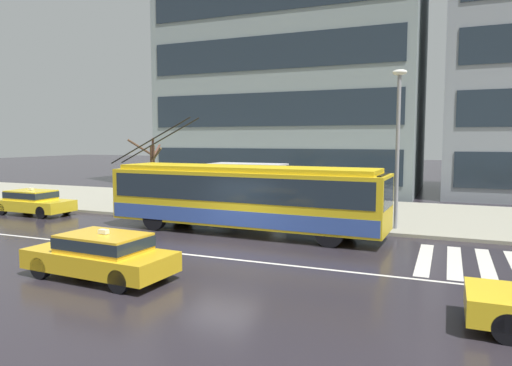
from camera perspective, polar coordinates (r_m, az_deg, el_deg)
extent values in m
plane|color=#272229|center=(16.87, -4.29, -7.99)|extent=(160.00, 160.00, 0.00)
cube|color=gray|center=(25.57, 5.37, -3.27)|extent=(80.00, 10.00, 0.14)
cube|color=beige|center=(16.39, 19.89, -8.68)|extent=(0.44, 4.40, 0.01)
cube|color=beige|center=(16.38, 23.07, -8.80)|extent=(0.44, 4.40, 0.01)
cube|color=beige|center=(16.42, 26.25, -8.89)|extent=(0.44, 4.40, 0.01)
cube|color=silver|center=(15.84, -6.27, -8.88)|extent=(72.00, 0.14, 0.01)
cube|color=gold|center=(19.38, -1.50, -1.73)|extent=(11.77, 2.86, 2.17)
cube|color=gold|center=(19.27, -1.51, 1.76)|extent=(11.06, 2.59, 0.20)
cube|color=#1E2833|center=(19.33, -1.51, -0.46)|extent=(11.31, 2.87, 1.00)
cube|color=#334F9C|center=(19.48, -1.50, -3.76)|extent=(11.66, 2.88, 0.61)
cube|color=#1E2833|center=(17.60, 15.74, -1.23)|extent=(0.19, 2.17, 1.08)
cube|color=black|center=(17.57, 15.30, 0.57)|extent=(0.22, 1.87, 0.28)
cylinder|color=black|center=(21.87, -11.82, 5.01)|extent=(4.35, 0.21, 2.10)
cylinder|color=black|center=(21.30, -12.93, 4.99)|extent=(4.35, 0.21, 2.10)
cylinder|color=black|center=(19.20, 10.72, -4.85)|extent=(1.05, 0.34, 1.04)
cylinder|color=black|center=(17.14, 9.00, -6.05)|extent=(1.05, 0.34, 1.04)
cylinder|color=black|center=(22.29, -8.97, -3.41)|extent=(1.05, 0.34, 1.04)
cylinder|color=black|center=(20.54, -12.29, -4.21)|extent=(1.05, 0.34, 1.04)
cylinder|color=black|center=(10.44, 28.45, -15.34)|extent=(0.62, 0.20, 0.62)
cylinder|color=black|center=(11.89, 27.68, -12.78)|extent=(0.62, 0.20, 0.62)
cube|color=gold|center=(14.01, -18.53, -8.89)|extent=(4.42, 2.05, 0.55)
cube|color=gold|center=(13.77, -18.08, -6.92)|extent=(2.42, 1.68, 0.48)
cube|color=#1E2833|center=(13.77, -18.08, -6.82)|extent=(2.46, 1.70, 0.31)
cube|color=silver|center=(13.71, -18.11, -5.65)|extent=(0.29, 0.18, 0.12)
cylinder|color=black|center=(14.56, -24.81, -9.37)|extent=(0.63, 0.24, 0.62)
cylinder|color=black|center=(15.59, -20.22, -8.25)|extent=(0.63, 0.24, 0.62)
cylinder|color=black|center=(12.55, -16.35, -11.43)|extent=(0.63, 0.24, 0.62)
cylinder|color=black|center=(13.73, -11.80, -9.87)|extent=(0.63, 0.24, 0.62)
cube|color=yellow|center=(26.76, -25.49, -2.43)|extent=(4.28, 1.84, 0.55)
cube|color=yellow|center=(26.83, -25.77, -1.32)|extent=(2.33, 1.55, 0.48)
cube|color=#1E2833|center=(26.83, -25.77, -1.27)|extent=(2.37, 1.57, 0.31)
cube|color=silver|center=(26.80, -25.80, -0.66)|extent=(0.28, 0.17, 0.12)
cylinder|color=black|center=(26.27, -22.19, -2.88)|extent=(0.62, 0.21, 0.62)
cylinder|color=black|center=(25.24, -24.71, -3.30)|extent=(0.62, 0.21, 0.62)
cylinder|color=black|center=(28.34, -26.15, -2.46)|extent=(0.62, 0.21, 0.62)
cylinder|color=black|center=(27.39, -28.62, -2.82)|extent=(0.62, 0.21, 0.62)
cylinder|color=gray|center=(21.20, 2.35, -1.40)|extent=(0.08, 0.08, 2.52)
cylinder|color=gray|center=(22.53, -5.53, -1.02)|extent=(0.08, 0.08, 2.52)
cylinder|color=gray|center=(22.45, 3.52, -1.03)|extent=(0.08, 0.08, 2.52)
cylinder|color=gray|center=(23.71, -4.01, -0.69)|extent=(0.08, 0.08, 2.52)
cube|color=#99ADB2|center=(23.03, -0.35, -0.73)|extent=(3.12, 0.04, 2.02)
cube|color=#B2B2B7|center=(22.32, -1.02, 2.29)|extent=(3.59, 1.63, 0.08)
cube|color=brown|center=(22.83, -0.67, -2.96)|extent=(2.30, 0.36, 0.08)
cylinder|color=black|center=(22.77, 11.55, -3.23)|extent=(0.14, 0.14, 0.79)
cylinder|color=black|center=(22.62, 11.40, -3.28)|extent=(0.14, 0.14, 0.79)
cylinder|color=gray|center=(22.61, 11.51, -1.48)|extent=(0.42, 0.42, 0.62)
sphere|color=tan|center=(22.56, 11.53, -0.41)|extent=(0.23, 0.23, 0.23)
cone|color=#3244A4|center=(22.64, 11.65, 0.37)|extent=(1.03, 1.03, 0.27)
cylinder|color=#333333|center=(22.69, 11.63, -0.96)|extent=(0.02, 0.02, 0.79)
cylinder|color=navy|center=(23.06, -2.78, -2.97)|extent=(0.14, 0.14, 0.83)
cylinder|color=navy|center=(23.13, -2.42, -2.94)|extent=(0.14, 0.14, 0.83)
cylinder|color=#522C2A|center=(23.00, -2.60, -1.23)|extent=(0.51, 0.51, 0.56)
sphere|color=#DBB384|center=(22.96, -2.61, -0.24)|extent=(0.24, 0.24, 0.24)
cone|color=#C72B6F|center=(22.99, -2.34, 0.52)|extent=(1.49, 1.49, 0.30)
cylinder|color=#333333|center=(23.04, -2.33, -0.79)|extent=(0.02, 0.02, 0.76)
cylinder|color=black|center=(24.13, -3.04, -2.63)|extent=(0.14, 0.14, 0.80)
cylinder|color=black|center=(24.09, -3.41, -2.65)|extent=(0.14, 0.14, 0.80)
cylinder|color=#474F4D|center=(24.02, -3.23, -1.00)|extent=(0.50, 0.50, 0.58)
sphere|color=tan|center=(23.98, -3.24, -0.03)|extent=(0.23, 0.23, 0.23)
cone|color=gold|center=(23.98, -2.96, 0.68)|extent=(1.32, 1.32, 0.30)
cylinder|color=#333333|center=(24.03, -2.95, -0.59)|extent=(0.02, 0.02, 0.76)
cylinder|color=gray|center=(20.33, 16.88, 3.53)|extent=(0.16, 0.16, 6.37)
ellipsoid|color=silver|center=(20.51, 17.14, 12.79)|extent=(0.60, 0.32, 0.24)
cylinder|color=#503924|center=(27.44, -12.48, 0.96)|extent=(0.27, 0.27, 3.42)
cylinder|color=brown|center=(27.91, -12.10, 3.78)|extent=(0.41, 1.23, 0.84)
cylinder|color=#4E4025|center=(26.94, -12.04, 3.42)|extent=(1.00, 0.59, 0.83)
cylinder|color=#4B322A|center=(26.83, -12.50, 4.13)|extent=(0.80, 1.00, 1.20)
cylinder|color=#4D3625|center=(27.36, -13.96, 4.24)|extent=(1.21, 0.93, 0.97)
cube|color=gray|center=(39.68, 5.17, 19.21)|extent=(19.07, 13.09, 26.83)
cube|color=#1E2833|center=(32.35, 1.53, 2.19)|extent=(17.93, 0.06, 2.30)
cube|color=#1E2833|center=(32.37, 1.54, 8.98)|extent=(17.93, 0.06, 2.30)
cube|color=#1E2833|center=(32.84, 1.56, 15.67)|extent=(17.93, 0.06, 2.30)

